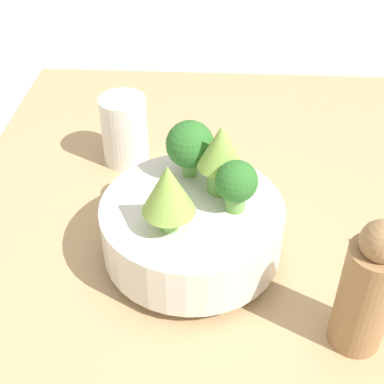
% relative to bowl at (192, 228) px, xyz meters
% --- Properties ---
extents(ground_plane, '(6.00, 6.00, 0.00)m').
position_rel_bowl_xyz_m(ground_plane, '(-0.02, -0.04, -0.08)').
color(ground_plane, beige).
extents(table, '(1.03, 0.72, 0.03)m').
position_rel_bowl_xyz_m(table, '(-0.02, -0.04, -0.06)').
color(table, tan).
rests_on(table, ground_plane).
extents(bowl, '(0.21, 0.21, 0.08)m').
position_rel_bowl_xyz_m(bowl, '(0.00, 0.00, 0.00)').
color(bowl, silver).
rests_on(bowl, table).
extents(broccoli_floret_front, '(0.05, 0.05, 0.06)m').
position_rel_bowl_xyz_m(broccoli_floret_front, '(-0.00, -0.05, 0.07)').
color(broccoli_floret_front, '#6BA34C').
rests_on(broccoli_floret_front, bowl).
extents(broccoli_floret_right, '(0.06, 0.06, 0.07)m').
position_rel_bowl_xyz_m(broccoli_floret_right, '(0.06, 0.01, 0.08)').
color(broccoli_floret_right, '#6BA34C').
rests_on(broccoli_floret_right, bowl).
extents(romanesco_piece_near, '(0.05, 0.05, 0.09)m').
position_rel_bowl_xyz_m(romanesco_piece_near, '(0.03, -0.03, 0.09)').
color(romanesco_piece_near, '#6BA34C').
rests_on(romanesco_piece_near, bowl).
extents(romanesco_piece_far, '(0.06, 0.06, 0.08)m').
position_rel_bowl_xyz_m(romanesco_piece_far, '(-0.04, 0.02, 0.08)').
color(romanesco_piece_far, '#7AB256').
rests_on(romanesco_piece_far, bowl).
extents(cup, '(0.07, 0.07, 0.10)m').
position_rel_bowl_xyz_m(cup, '(0.20, 0.11, 0.01)').
color(cup, silver).
rests_on(cup, table).
extents(pepper_mill, '(0.05, 0.05, 0.16)m').
position_rel_bowl_xyz_m(pepper_mill, '(-0.11, -0.17, 0.03)').
color(pepper_mill, '#997047').
rests_on(pepper_mill, table).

